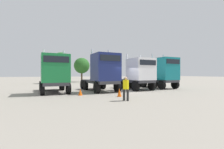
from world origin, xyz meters
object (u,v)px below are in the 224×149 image
Objects in this scene: semi_truck_teal at (162,73)px; visitor_in_hivis at (126,87)px; traffic_cone_near at (119,92)px; semi_truck_white at (138,73)px; semi_truck_green at (54,73)px; traffic_cone_mid at (80,92)px; semi_truck_navy at (103,72)px.

visitor_in_hivis is (-8.48, -6.72, -1.06)m from semi_truck_teal.
semi_truck_teal is 9.03× the size of traffic_cone_near.
semi_truck_teal reaches higher than visitor_in_hivis.
semi_truck_teal is (3.85, 0.49, 0.10)m from semi_truck_white.
semi_truck_green reaches higher than visitor_in_hivis.
semi_truck_white is 10.40× the size of traffic_cone_mid.
semi_truck_teal is 10.58× the size of traffic_cone_mid.
semi_truck_teal is 3.66× the size of visitor_in_hivis.
semi_truck_navy is at bearing -129.68° from visitor_in_hivis.
semi_truck_green is 1.05× the size of semi_truck_white.
semi_truck_navy is 3.84× the size of visitor_in_hivis.
visitor_in_hivis reaches higher than traffic_cone_near.
visitor_in_hivis is at bearing -101.40° from traffic_cone_near.
traffic_cone_near is (0.16, -3.86, -1.68)m from semi_truck_navy.
semi_truck_green is 7.81m from visitor_in_hivis.
semi_truck_navy reaches higher than traffic_cone_near.
traffic_cone_mid is at bearing 35.17° from semi_truck_green.
visitor_in_hivis is 2.89× the size of traffic_cone_mid.
semi_truck_teal is at bearing 87.42° from semi_truck_green.
semi_truck_navy is 4.40m from semi_truck_white.
semi_truck_navy is 5.95m from visitor_in_hivis.
semi_truck_green is at bearing 129.48° from traffic_cone_mid.
semi_truck_teal is at bearing 92.64° from semi_truck_white.
semi_truck_navy reaches higher than visitor_in_hivis.
semi_truck_white is 3.59× the size of visitor_in_hivis.
semi_truck_teal reaches higher than semi_truck_white.
semi_truck_green is 9.28× the size of traffic_cone_near.
semi_truck_green is 6.71m from traffic_cone_near.
semi_truck_white reaches higher than traffic_cone_near.
semi_truck_white is at bearing -87.38° from semi_truck_teal.
semi_truck_white is 0.98× the size of semi_truck_teal.
semi_truck_green reaches higher than semi_truck_white.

